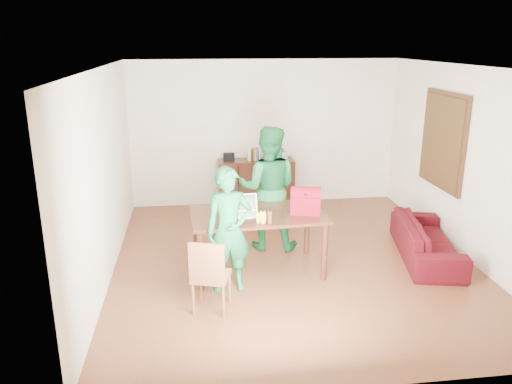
{
  "coord_description": "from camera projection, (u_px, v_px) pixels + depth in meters",
  "views": [
    {
      "loc": [
        -1.37,
        -6.41,
        3.04
      ],
      "look_at": [
        -0.53,
        -0.03,
        1.06
      ],
      "focal_mm": 35.0,
      "sensor_mm": 36.0,
      "label": 1
    }
  ],
  "objects": [
    {
      "name": "person_far",
      "position": [
        268.0,
        188.0,
        7.37
      ],
      "size": [
        1.04,
        0.89,
        1.85
      ],
      "primitive_type": "imported",
      "rotation": [
        0.0,
        0.0,
        2.91
      ],
      "color": "#145E2B",
      "rests_on": "ground"
    },
    {
      "name": "sofa",
      "position": [
        427.0,
        240.0,
        7.2
      ],
      "size": [
        1.09,
        1.94,
        0.54
      ],
      "primitive_type": "imported",
      "rotation": [
        0.0,
        0.0,
        1.36
      ],
      "color": "#410808",
      "rests_on": "ground"
    },
    {
      "name": "bananas",
      "position": [
        261.0,
        221.0,
        6.23
      ],
      "size": [
        0.17,
        0.11,
        0.06
      ],
      "primitive_type": null,
      "rotation": [
        0.0,
        0.0,
        -0.0
      ],
      "color": "yellow",
      "rests_on": "table"
    },
    {
      "name": "red_bag",
      "position": [
        306.0,
        203.0,
        6.57
      ],
      "size": [
        0.43,
        0.32,
        0.29
      ],
      "primitive_type": "cube",
      "rotation": [
        0.0,
        0.0,
        -0.27
      ],
      "color": "maroon",
      "rests_on": "table"
    },
    {
      "name": "person_near",
      "position": [
        229.0,
        230.0,
        6.11
      ],
      "size": [
        0.61,
        0.43,
        1.59
      ],
      "primitive_type": "imported",
      "rotation": [
        0.0,
        0.0,
        0.09
      ],
      "color": "#166332",
      "rests_on": "ground"
    },
    {
      "name": "bottle",
      "position": [
        270.0,
        216.0,
        6.24
      ],
      "size": [
        0.08,
        0.08,
        0.18
      ],
      "primitive_type": "cylinder",
      "rotation": [
        0.0,
        0.0,
        -0.43
      ],
      "color": "#532B13",
      "rests_on": "table"
    },
    {
      "name": "laptop",
      "position": [
        246.0,
        212.0,
        6.52
      ],
      "size": [
        0.35,
        0.25,
        0.24
      ],
      "rotation": [
        0.0,
        0.0,
        0.04
      ],
      "color": "white",
      "rests_on": "table"
    },
    {
      "name": "table",
      "position": [
        258.0,
        221.0,
        6.64
      ],
      "size": [
        1.81,
        1.08,
        0.83
      ],
      "rotation": [
        0.0,
        0.0,
        0.05
      ],
      "color": "black",
      "rests_on": "ground"
    },
    {
      "name": "room",
      "position": [
        293.0,
        170.0,
        6.88
      ],
      "size": [
        5.2,
        5.7,
        2.9
      ],
      "color": "#4C2513",
      "rests_on": "ground"
    },
    {
      "name": "chair",
      "position": [
        211.0,
        289.0,
        5.79
      ],
      "size": [
        0.51,
        0.49,
        0.9
      ],
      "rotation": [
        0.0,
        0.0,
        -0.29
      ],
      "color": "brown",
      "rests_on": "ground"
    }
  ]
}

